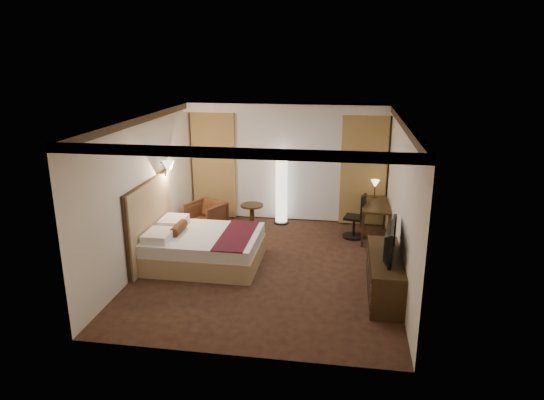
% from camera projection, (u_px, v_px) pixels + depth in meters
% --- Properties ---
extents(floor, '(4.50, 5.50, 0.01)m').
position_uv_depth(floor, '(269.00, 267.00, 8.83)').
color(floor, black).
rests_on(floor, ground).
extents(ceiling, '(4.50, 5.50, 0.01)m').
position_uv_depth(ceiling, '(268.00, 118.00, 8.05)').
color(ceiling, white).
rests_on(ceiling, back_wall).
extents(back_wall, '(4.50, 0.02, 2.70)m').
position_uv_depth(back_wall, '(288.00, 162.00, 11.04)').
color(back_wall, silver).
rests_on(back_wall, floor).
extents(left_wall, '(0.02, 5.50, 2.70)m').
position_uv_depth(left_wall, '(146.00, 190.00, 8.77)').
color(left_wall, silver).
rests_on(left_wall, floor).
extents(right_wall, '(0.02, 5.50, 2.70)m').
position_uv_depth(right_wall, '(401.00, 201.00, 8.11)').
color(right_wall, silver).
rests_on(right_wall, floor).
extents(crown_molding, '(4.50, 5.50, 0.12)m').
position_uv_depth(crown_molding, '(268.00, 121.00, 8.07)').
color(crown_molding, black).
rests_on(crown_molding, ceiling).
extents(soffit, '(4.50, 0.50, 0.20)m').
position_uv_depth(soffit, '(287.00, 108.00, 10.44)').
color(soffit, white).
rests_on(soffit, ceiling).
extents(curtain_sheer, '(2.48, 0.04, 2.45)m').
position_uv_depth(curtain_sheer, '(287.00, 167.00, 10.99)').
color(curtain_sheer, silver).
rests_on(curtain_sheer, back_wall).
extents(curtain_left_drape, '(1.00, 0.14, 2.45)m').
position_uv_depth(curtain_left_drape, '(214.00, 165.00, 11.19)').
color(curtain_left_drape, tan).
rests_on(curtain_left_drape, back_wall).
extents(curtain_right_drape, '(1.00, 0.14, 2.45)m').
position_uv_depth(curtain_right_drape, '(363.00, 170.00, 10.69)').
color(curtain_right_drape, tan).
rests_on(curtain_right_drape, back_wall).
extents(wall_sconce, '(0.24, 0.24, 0.24)m').
position_uv_depth(wall_sconce, '(168.00, 167.00, 9.39)').
color(wall_sconce, white).
rests_on(wall_sconce, left_wall).
extents(bed, '(2.01, 1.57, 0.59)m').
position_uv_depth(bed, '(205.00, 248.00, 8.90)').
color(bed, white).
rests_on(bed, floor).
extents(headboard, '(0.12, 1.87, 1.50)m').
position_uv_depth(headboard, '(151.00, 222.00, 8.91)').
color(headboard, tan).
rests_on(headboard, floor).
extents(armchair, '(0.91, 0.89, 0.72)m').
position_uv_depth(armchair, '(206.00, 215.00, 10.51)').
color(armchair, '#472515').
rests_on(armchair, floor).
extents(side_table, '(0.50, 0.50, 0.55)m').
position_uv_depth(side_table, '(252.00, 216.00, 10.69)').
color(side_table, black).
rests_on(side_table, floor).
extents(floor_lamp, '(0.36, 0.36, 1.70)m').
position_uv_depth(floor_lamp, '(281.00, 187.00, 10.88)').
color(floor_lamp, white).
rests_on(floor_lamp, floor).
extents(desk, '(0.55, 1.24, 0.75)m').
position_uv_depth(desk, '(374.00, 221.00, 10.12)').
color(desk, black).
rests_on(desk, floor).
extents(desk_lamp, '(0.18, 0.18, 0.34)m').
position_uv_depth(desk_lamp, '(375.00, 190.00, 10.41)').
color(desk_lamp, '#FFD899').
rests_on(desk_lamp, desk).
extents(office_chair, '(0.55, 0.55, 0.95)m').
position_uv_depth(office_chair, '(354.00, 216.00, 10.11)').
color(office_chair, black).
rests_on(office_chair, floor).
extents(dresser, '(0.50, 1.73, 0.67)m').
position_uv_depth(dresser, '(385.00, 275.00, 7.72)').
color(dresser, black).
rests_on(dresser, floor).
extents(television, '(0.75, 1.13, 0.14)m').
position_uv_depth(television, '(385.00, 238.00, 7.54)').
color(television, black).
rests_on(television, dresser).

